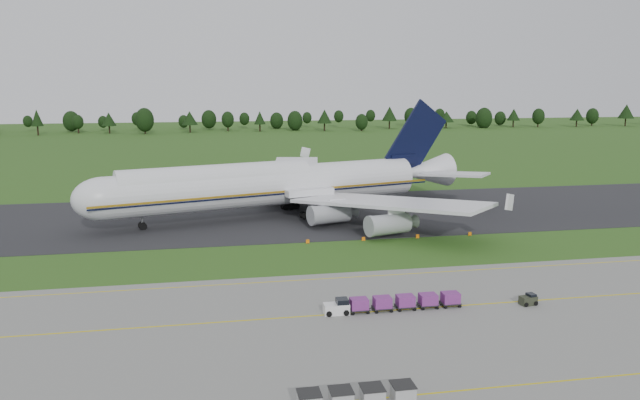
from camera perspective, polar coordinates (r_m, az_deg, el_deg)
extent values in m
plane|color=#284F17|center=(88.30, 1.34, -5.14)|extent=(600.00, 600.00, 0.00)
cube|color=slate|center=(57.49, 8.54, -14.28)|extent=(300.00, 52.00, 0.06)
cube|color=black|center=(115.02, -1.53, -1.33)|extent=(300.00, 40.00, 0.08)
cube|color=#C8B60B|center=(68.00, 5.21, -10.10)|extent=(300.00, 0.25, 0.01)
cube|color=#C8B60B|center=(52.45, 10.77, -16.92)|extent=(300.00, 0.20, 0.01)
cube|color=#C8B60B|center=(78.95, 2.84, -7.06)|extent=(120.00, 0.20, 0.01)
cylinder|color=black|center=(309.92, -24.39, 5.79)|extent=(0.70, 0.70, 4.18)
cone|color=black|center=(309.56, -24.47, 6.86)|extent=(5.27, 5.27, 7.43)
cylinder|color=black|center=(314.59, -21.22, 6.02)|extent=(0.70, 0.70, 3.51)
sphere|color=black|center=(314.35, -21.26, 6.68)|extent=(5.11, 5.11, 5.11)
cylinder|color=black|center=(309.16, -18.69, 6.11)|extent=(0.70, 0.70, 3.53)
cone|color=black|center=(308.84, -18.75, 7.02)|extent=(6.66, 6.66, 6.27)
cylinder|color=black|center=(301.89, -15.70, 6.25)|extent=(0.70, 0.70, 4.22)
sphere|color=black|center=(301.61, -15.74, 7.07)|extent=(8.50, 8.50, 8.50)
cylinder|color=black|center=(304.67, -11.80, 6.41)|extent=(0.70, 0.70, 3.65)
cone|color=black|center=(304.34, -11.84, 7.36)|extent=(7.51, 7.51, 6.49)
cylinder|color=black|center=(309.82, -8.41, 6.59)|extent=(0.70, 0.70, 3.72)
sphere|color=black|center=(309.57, -8.43, 7.30)|extent=(6.04, 6.04, 6.04)
cylinder|color=black|center=(305.68, -5.51, 6.59)|extent=(0.70, 0.70, 3.53)
cone|color=black|center=(305.36, -5.53, 7.50)|extent=(5.56, 5.56, 6.28)
cylinder|color=black|center=(311.56, -2.30, 6.67)|extent=(0.70, 0.70, 3.11)
sphere|color=black|center=(311.35, -2.30, 7.25)|extent=(7.54, 7.54, 7.54)
cylinder|color=black|center=(308.15, 0.41, 6.69)|extent=(0.70, 0.70, 3.77)
cone|color=black|center=(307.81, 0.41, 7.66)|extent=(7.11, 7.11, 6.71)
cylinder|color=black|center=(308.42, 3.82, 6.59)|extent=(0.70, 0.70, 2.90)
sphere|color=black|center=(308.22, 3.83, 7.14)|extent=(6.04, 6.04, 6.04)
cylinder|color=black|center=(323.84, 6.36, 6.86)|extent=(0.70, 0.70, 4.10)
cone|color=black|center=(323.50, 6.38, 7.86)|extent=(7.73, 7.73, 7.28)
cylinder|color=black|center=(328.02, 9.57, 6.82)|extent=(0.70, 0.70, 4.02)
sphere|color=black|center=(327.76, 9.59, 7.54)|extent=(5.74, 5.74, 5.74)
cylinder|color=black|center=(332.86, 11.45, 6.73)|extent=(0.70, 0.70, 3.14)
cone|color=black|center=(332.59, 11.48, 7.48)|extent=(8.09, 8.09, 5.58)
cylinder|color=black|center=(338.45, 14.73, 6.67)|extent=(0.70, 0.70, 3.29)
sphere|color=black|center=(338.24, 14.76, 7.24)|extent=(8.51, 8.51, 8.51)
cylinder|color=black|center=(349.44, 17.25, 6.68)|extent=(0.70, 0.70, 3.50)
cone|color=black|center=(349.16, 17.29, 7.48)|extent=(6.80, 6.80, 6.23)
cylinder|color=black|center=(352.82, 19.30, 6.61)|extent=(0.70, 0.70, 3.73)
sphere|color=black|center=(352.59, 19.34, 7.23)|extent=(6.42, 6.42, 6.42)
cylinder|color=black|center=(362.78, 22.40, 6.49)|extent=(0.70, 0.70, 3.46)
cone|color=black|center=(362.51, 22.45, 7.24)|extent=(7.53, 7.53, 6.16)
cylinder|color=black|center=(375.40, 23.60, 6.52)|extent=(0.70, 0.70, 3.44)
sphere|color=black|center=(375.20, 23.64, 7.05)|extent=(6.62, 6.62, 6.62)
cylinder|color=black|center=(378.45, 26.14, 6.40)|extent=(0.70, 0.70, 4.24)
cone|color=black|center=(378.15, 26.21, 7.29)|extent=(8.31, 8.31, 7.54)
cylinder|color=silver|center=(112.55, -4.66, 1.30)|extent=(56.92, 22.15, 7.09)
cylinder|color=silver|center=(109.12, -9.49, 1.78)|extent=(33.74, 14.31, 5.53)
sphere|color=silver|center=(105.70, -19.21, 0.10)|extent=(7.09, 7.09, 7.09)
cone|color=silver|center=(128.65, 9.57, 2.61)|extent=(12.24, 9.39, 6.74)
cube|color=gold|center=(109.38, -3.97, 0.72)|extent=(60.73, 16.96, 0.34)
cube|color=silver|center=(102.05, 6.21, -0.22)|extent=(29.58, 31.59, 0.54)
cube|color=silver|center=(134.87, -2.34, 2.54)|extent=(15.75, 34.71, 0.54)
cylinder|color=#96989E|center=(104.40, 0.87, -1.29)|extent=(7.49, 4.88, 3.15)
cylinder|color=#96989E|center=(97.51, 6.25, -2.22)|extent=(7.49, 4.88, 3.15)
cylinder|color=#96989E|center=(126.61, -4.23, 0.84)|extent=(7.49, 4.88, 3.15)
cylinder|color=#96989E|center=(138.26, -4.08, 1.69)|extent=(7.49, 4.88, 3.15)
cube|color=black|center=(126.47, 8.76, 5.52)|extent=(13.98, 4.37, 15.81)
cube|color=silver|center=(123.65, 12.12, 2.33)|extent=(13.10, 12.64, 0.44)
cube|color=silver|center=(135.44, 8.27, 3.18)|extent=(8.82, 13.81, 0.44)
cylinder|color=slate|center=(107.43, -15.93, -2.06)|extent=(0.35, 0.35, 2.17)
cylinder|color=black|center=(107.53, -15.92, -2.29)|extent=(1.47, 1.20, 1.28)
cylinder|color=slate|center=(111.70, -0.97, -1.15)|extent=(0.35, 0.35, 2.17)
cylinder|color=black|center=(111.79, -0.96, -1.37)|extent=(1.47, 1.20, 1.28)
cylinder|color=slate|center=(119.62, -2.77, -0.36)|extent=(0.35, 0.35, 2.17)
cylinder|color=black|center=(119.71, -2.77, -0.56)|extent=(1.47, 1.20, 1.28)
cube|color=white|center=(66.89, 1.50, -9.91)|extent=(2.68, 1.44, 1.13)
cylinder|color=black|center=(66.15, 0.84, -10.39)|extent=(0.62, 0.23, 0.62)
cube|color=black|center=(67.49, 3.58, -9.92)|extent=(2.06, 1.54, 0.12)
cube|color=#6B276F|center=(67.28, 3.59, -9.43)|extent=(1.85, 1.44, 1.13)
cylinder|color=black|center=(66.72, 3.04, -10.33)|extent=(0.35, 0.15, 0.35)
cube|color=black|center=(68.14, 5.71, -9.75)|extent=(2.06, 1.54, 0.12)
cube|color=#6B276F|center=(67.92, 5.72, -9.26)|extent=(1.85, 1.44, 1.13)
cylinder|color=black|center=(67.34, 5.20, -10.16)|extent=(0.35, 0.15, 0.35)
cube|color=black|center=(68.87, 7.80, -9.57)|extent=(2.06, 1.54, 0.12)
cube|color=#6B276F|center=(68.65, 7.81, -9.08)|extent=(1.85, 1.44, 1.13)
cylinder|color=black|center=(68.05, 7.32, -9.98)|extent=(0.35, 0.15, 0.35)
cube|color=black|center=(69.68, 9.84, -9.38)|extent=(2.06, 1.54, 0.12)
cube|color=#6B276F|center=(69.47, 9.85, -8.90)|extent=(1.85, 1.44, 1.13)
cylinder|color=black|center=(68.84, 9.39, -9.79)|extent=(0.35, 0.15, 0.35)
cube|color=black|center=(70.59, 11.82, -9.19)|extent=(2.06, 1.54, 0.12)
cube|color=#6B276F|center=(70.38, 11.84, -8.71)|extent=(1.85, 1.44, 1.13)
cylinder|color=black|center=(69.73, 11.41, -9.59)|extent=(0.35, 0.15, 0.35)
cylinder|color=black|center=(66.99, 1.50, -10.11)|extent=(0.62, 0.23, 0.62)
cube|color=#2A2E20|center=(73.15, 18.49, -8.70)|extent=(1.92, 1.31, 0.98)
cylinder|color=black|center=(72.49, 18.25, -9.07)|extent=(0.50, 0.18, 0.50)
cylinder|color=black|center=(73.96, 18.71, -8.69)|extent=(0.50, 0.18, 0.50)
cube|color=black|center=(47.99, -1.00, -17.23)|extent=(1.75, 1.75, 0.08)
cube|color=black|center=(48.39, 1.93, -16.98)|extent=(1.75, 1.75, 0.08)
cube|color=#A2A2A2|center=(49.32, 4.79, -17.58)|extent=(1.65, 1.65, 1.65)
cube|color=black|center=(48.91, 4.80, -16.69)|extent=(1.75, 1.75, 0.08)
cube|color=#A2A2A2|center=(49.95, 7.57, -17.26)|extent=(1.65, 1.65, 1.65)
cube|color=black|center=(49.55, 7.59, -16.37)|extent=(1.75, 1.75, 0.08)
cube|color=orange|center=(94.87, -1.14, -3.82)|extent=(0.50, 0.12, 0.60)
cube|color=black|center=(94.94, -1.14, -3.98)|extent=(0.30, 0.30, 0.04)
cube|color=orange|center=(96.63, 4.00, -3.57)|extent=(0.50, 0.12, 0.60)
cube|color=black|center=(96.70, 4.00, -3.73)|extent=(0.30, 0.30, 0.04)
cube|color=orange|center=(99.14, 8.91, -3.30)|extent=(0.50, 0.12, 0.60)
cube|color=black|center=(99.21, 8.90, -3.46)|extent=(0.30, 0.30, 0.04)
cube|color=orange|center=(102.34, 13.54, -3.03)|extent=(0.50, 0.12, 0.60)
cube|color=black|center=(102.41, 13.53, -3.18)|extent=(0.30, 0.30, 0.04)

